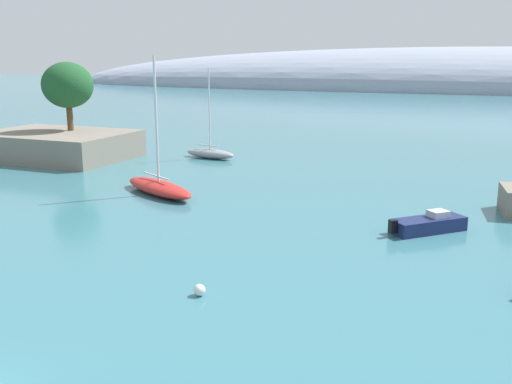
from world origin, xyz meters
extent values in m
cube|color=gray|center=(-27.81, 36.77, 1.38)|extent=(15.23, 10.61, 2.75)
cylinder|color=brown|center=(-27.17, 38.41, 4.01)|extent=(0.64, 0.64, 2.51)
ellipsoid|color=#1E5128|center=(-27.17, 38.41, 7.52)|extent=(5.31, 5.31, 4.78)
ellipsoid|color=#8E99AD|center=(4.46, 199.80, 0.00)|extent=(313.55, 67.51, 28.03)
ellipsoid|color=red|center=(-9.04, 26.54, 0.52)|extent=(8.57, 6.03, 1.04)
cylinder|color=silver|center=(-9.04, 26.54, 5.75)|extent=(0.19, 0.19, 9.43)
cube|color=silver|center=(-9.38, 26.72, 1.39)|extent=(3.41, 1.88, 0.10)
ellipsoid|color=gray|center=(-12.80, 42.75, 0.49)|extent=(6.07, 2.66, 0.98)
cylinder|color=silver|center=(-12.80, 42.75, 5.14)|extent=(0.14, 0.14, 8.33)
cube|color=silver|center=(-13.06, 42.79, 1.33)|extent=(2.62, 0.51, 0.10)
cube|color=navy|center=(11.32, 24.24, 0.43)|extent=(4.42, 4.43, 0.86)
cube|color=black|center=(9.49, 22.40, 0.64)|extent=(0.57, 0.57, 0.77)
cube|color=#B2B7C1|center=(11.82, 24.74, 1.06)|extent=(1.46, 1.46, 0.40)
sphere|color=silver|center=(3.02, 10.38, 0.27)|extent=(0.53, 0.53, 0.53)
camera|label=1|loc=(14.40, -10.70, 10.28)|focal=40.40mm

